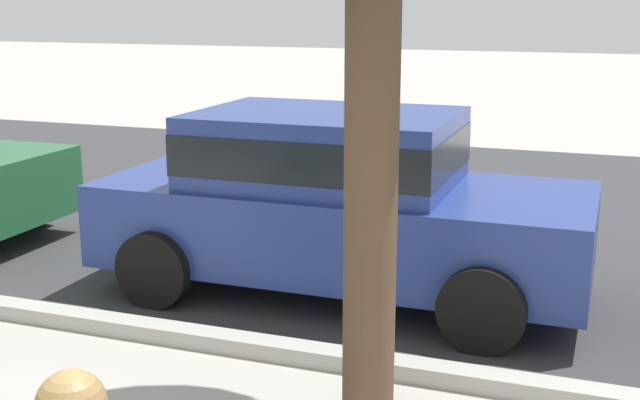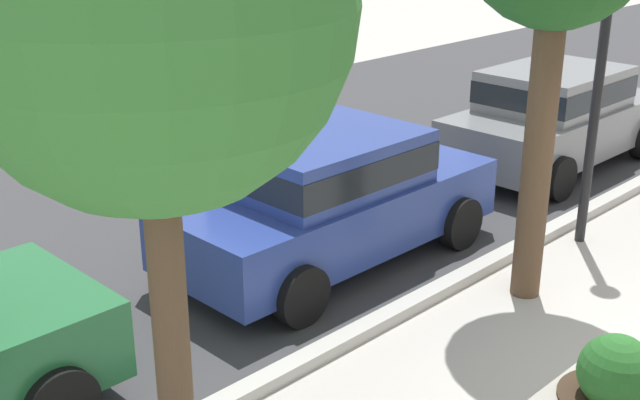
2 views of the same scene
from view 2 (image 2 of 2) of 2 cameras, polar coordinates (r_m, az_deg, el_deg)
street_surface at (r=12.18m, az=-8.72°, el=0.86°), size 60.00×9.00×0.01m
curb_stone at (r=9.13m, az=8.87°, el=-5.82°), size 60.00×0.20×0.12m
street_tree_near_bench at (r=4.76m, az=-11.85°, el=12.73°), size 2.37×2.37×4.69m
parked_car_blue at (r=9.41m, az=0.65°, el=0.46°), size 4.10×1.92×1.56m
parked_car_grey at (r=13.26m, az=15.96°, el=5.74°), size 4.10×1.92×1.56m
lamp_post at (r=10.07m, az=19.07°, el=10.79°), size 0.32×0.32×3.90m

